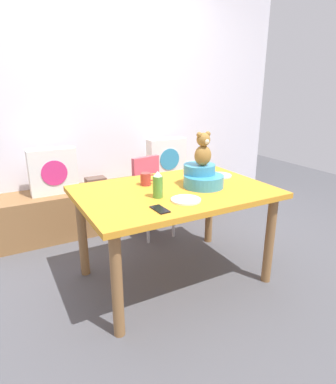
{
  "coord_description": "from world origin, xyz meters",
  "views": [
    {
      "loc": [
        -1.14,
        -1.98,
        1.47
      ],
      "look_at": [
        0.0,
        0.1,
        0.69
      ],
      "focal_mm": 30.53,
      "sensor_mm": 36.0,
      "label": 1
    }
  ],
  "objects_px": {
    "pillow_floral_left": "(53,171)",
    "book_stack": "(96,182)",
    "infant_seat_teal": "(202,177)",
    "dinner_plate_far": "(219,175)",
    "pillow_floral_right": "(167,158)",
    "highchair": "(153,186)",
    "cell_phone": "(160,209)",
    "teddy_bear": "(203,150)",
    "dinner_plate_near": "(186,200)",
    "dining_table": "(174,201)",
    "coffee_mug": "(146,179)",
    "ketchup_bottle": "(158,185)"
  },
  "relations": [
    {
      "from": "pillow_floral_left",
      "to": "book_stack",
      "type": "xyz_separation_m",
      "value": [
        0.41,
        0.02,
        -0.17
      ]
    },
    {
      "from": "highchair",
      "to": "infant_seat_teal",
      "type": "height_order",
      "value": "infant_seat_teal"
    },
    {
      "from": "pillow_floral_left",
      "to": "infant_seat_teal",
      "type": "relative_size",
      "value": 1.33
    },
    {
      "from": "book_stack",
      "to": "highchair",
      "type": "xyz_separation_m",
      "value": [
        0.45,
        -0.44,
        0.01
      ]
    },
    {
      "from": "highchair",
      "to": "book_stack",
      "type": "bearing_deg",
      "value": 135.99
    },
    {
      "from": "pillow_floral_left",
      "to": "infant_seat_teal",
      "type": "distance_m",
      "value": 1.52
    },
    {
      "from": "infant_seat_teal",
      "to": "teddy_bear",
      "type": "relative_size",
      "value": 1.32
    },
    {
      "from": "cell_phone",
      "to": "highchair",
      "type": "bearing_deg",
      "value": 63.13
    },
    {
      "from": "infant_seat_teal",
      "to": "pillow_floral_left",
      "type": "bearing_deg",
      "value": 125.19
    },
    {
      "from": "dining_table",
      "to": "coffee_mug",
      "type": "relative_size",
      "value": 11.66
    },
    {
      "from": "infant_seat_teal",
      "to": "dinner_plate_far",
      "type": "height_order",
      "value": "infant_seat_teal"
    },
    {
      "from": "teddy_bear",
      "to": "coffee_mug",
      "type": "bearing_deg",
      "value": 147.65
    },
    {
      "from": "dining_table",
      "to": "dinner_plate_far",
      "type": "height_order",
      "value": "dinner_plate_far"
    },
    {
      "from": "teddy_bear",
      "to": "cell_phone",
      "type": "distance_m",
      "value": 0.64
    },
    {
      "from": "book_stack",
      "to": "dinner_plate_near",
      "type": "bearing_deg",
      "value": -82.97
    },
    {
      "from": "pillow_floral_right",
      "to": "dinner_plate_near",
      "type": "height_order",
      "value": "pillow_floral_right"
    },
    {
      "from": "dining_table",
      "to": "ketchup_bottle",
      "type": "xyz_separation_m",
      "value": [
        -0.19,
        -0.1,
        0.18
      ]
    },
    {
      "from": "dining_table",
      "to": "dinner_plate_near",
      "type": "bearing_deg",
      "value": -102.55
    },
    {
      "from": "pillow_floral_left",
      "to": "pillow_floral_right",
      "type": "bearing_deg",
      "value": 0.0
    },
    {
      "from": "highchair",
      "to": "cell_phone",
      "type": "distance_m",
      "value": 1.24
    },
    {
      "from": "ketchup_bottle",
      "to": "dinner_plate_near",
      "type": "distance_m",
      "value": 0.22
    },
    {
      "from": "coffee_mug",
      "to": "dinner_plate_far",
      "type": "distance_m",
      "value": 0.65
    },
    {
      "from": "book_stack",
      "to": "ketchup_bottle",
      "type": "bearing_deg",
      "value": -87.88
    },
    {
      "from": "pillow_floral_right",
      "to": "teddy_bear",
      "type": "distance_m",
      "value": 1.34
    },
    {
      "from": "pillow_floral_right",
      "to": "highchair",
      "type": "relative_size",
      "value": 0.56
    },
    {
      "from": "pillow_floral_right",
      "to": "book_stack",
      "type": "relative_size",
      "value": 2.2
    },
    {
      "from": "teddy_bear",
      "to": "ketchup_bottle",
      "type": "distance_m",
      "value": 0.46
    },
    {
      "from": "book_stack",
      "to": "infant_seat_teal",
      "type": "xyz_separation_m",
      "value": [
        0.46,
        -1.26,
        0.3
      ]
    },
    {
      "from": "infant_seat_teal",
      "to": "cell_phone",
      "type": "bearing_deg",
      "value": -150.4
    },
    {
      "from": "book_stack",
      "to": "highchair",
      "type": "distance_m",
      "value": 0.63
    },
    {
      "from": "book_stack",
      "to": "infant_seat_teal",
      "type": "relative_size",
      "value": 0.61
    },
    {
      "from": "infant_seat_teal",
      "to": "highchair",
      "type": "bearing_deg",
      "value": 90.55
    },
    {
      "from": "pillow_floral_left",
      "to": "highchair",
      "type": "relative_size",
      "value": 0.56
    },
    {
      "from": "book_stack",
      "to": "coffee_mug",
      "type": "xyz_separation_m",
      "value": [
        0.1,
        -1.03,
        0.28
      ]
    },
    {
      "from": "pillow_floral_right",
      "to": "dining_table",
      "type": "bearing_deg",
      "value": -115.95
    },
    {
      "from": "coffee_mug",
      "to": "dinner_plate_far",
      "type": "bearing_deg",
      "value": -5.76
    },
    {
      "from": "ketchup_bottle",
      "to": "infant_seat_teal",
      "type": "bearing_deg",
      "value": 10.02
    },
    {
      "from": "ketchup_bottle",
      "to": "dinner_plate_far",
      "type": "bearing_deg",
      "value": 18.52
    },
    {
      "from": "pillow_floral_left",
      "to": "coffee_mug",
      "type": "xyz_separation_m",
      "value": [
        0.51,
        -1.01,
        0.11
      ]
    },
    {
      "from": "ketchup_bottle",
      "to": "coffee_mug",
      "type": "relative_size",
      "value": 1.54
    },
    {
      "from": "pillow_floral_left",
      "to": "book_stack",
      "type": "height_order",
      "value": "pillow_floral_left"
    },
    {
      "from": "coffee_mug",
      "to": "teddy_bear",
      "type": "bearing_deg",
      "value": -32.35
    },
    {
      "from": "ketchup_bottle",
      "to": "dinner_plate_far",
      "type": "height_order",
      "value": "ketchup_bottle"
    },
    {
      "from": "pillow_floral_left",
      "to": "dinner_plate_far",
      "type": "height_order",
      "value": "pillow_floral_left"
    },
    {
      "from": "dining_table",
      "to": "infant_seat_teal",
      "type": "relative_size",
      "value": 4.24
    },
    {
      "from": "highchair",
      "to": "dinner_plate_far",
      "type": "xyz_separation_m",
      "value": [
        0.3,
        -0.66,
        0.22
      ]
    },
    {
      "from": "pillow_floral_right",
      "to": "book_stack",
      "type": "height_order",
      "value": "pillow_floral_right"
    },
    {
      "from": "coffee_mug",
      "to": "cell_phone",
      "type": "distance_m",
      "value": 0.54
    },
    {
      "from": "infant_seat_teal",
      "to": "ketchup_bottle",
      "type": "bearing_deg",
      "value": -169.98
    },
    {
      "from": "pillow_floral_left",
      "to": "infant_seat_teal",
      "type": "height_order",
      "value": "same"
    }
  ]
}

